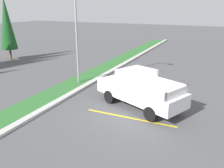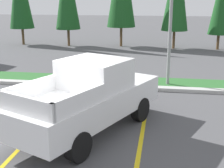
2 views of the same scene
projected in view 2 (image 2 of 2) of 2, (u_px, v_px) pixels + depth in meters
The scene contains 6 objects.
ground_plane at pixel (61, 135), 9.00m from camera, with size 120.00×120.00×0.00m, color #4C4C4F.
parking_line_near at pixel (40, 127), 9.55m from camera, with size 0.12×4.80×0.01m, color yellow.
parking_line_far at pixel (142, 134), 9.07m from camera, with size 0.12×4.80×0.01m, color yellow.
curb_strip at pixel (97, 86), 13.74m from camera, with size 56.00×0.40×0.15m, color #B2B2AD.
grass_median at pixel (102, 81), 14.80m from camera, with size 56.00×1.80×0.06m, color #2D662D.
pickup_truck_main at pixel (90, 97), 9.07m from camera, with size 3.87×5.53×2.10m.
Camera 2 is at (2.76, -7.94, 3.82)m, focal length 50.56 mm.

